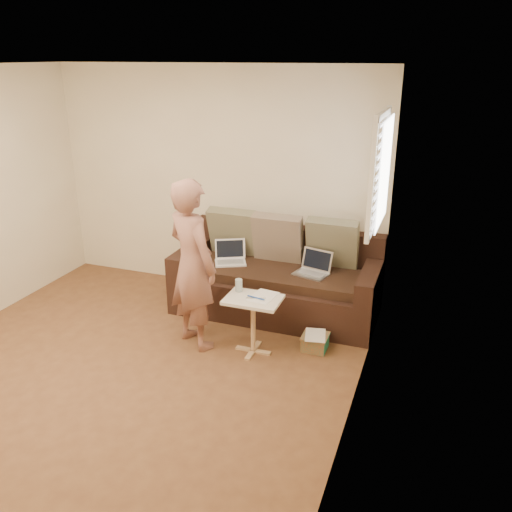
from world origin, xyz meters
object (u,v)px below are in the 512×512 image
at_px(laptop_silver, 311,275).
at_px(striped_box, 315,342).
at_px(laptop_white, 230,263).
at_px(person, 192,265).
at_px(side_table, 253,325).
at_px(drinking_glass, 239,285).
at_px(sofa, 276,276).

height_order(laptop_silver, striped_box, laptop_silver).
relative_size(laptop_white, striped_box, 1.36).
relative_size(laptop_white, person, 0.20).
relative_size(side_table, striped_box, 2.29).
relative_size(person, drinking_glass, 13.87).
relative_size(sofa, striped_box, 8.86).
distance_m(side_table, striped_box, 0.64).
bearing_deg(drinking_glass, laptop_white, 117.99).
xyz_separation_m(laptop_silver, laptop_white, (-0.92, 0.01, 0.00)).
bearing_deg(person, laptop_white, -62.41).
bearing_deg(laptop_white, drinking_glass, -88.41).
xyz_separation_m(laptop_white, striped_box, (1.13, -0.60, -0.44)).
relative_size(sofa, person, 1.32).
xyz_separation_m(sofa, striped_box, (0.61, -0.65, -0.35)).
distance_m(laptop_white, side_table, 1.05).
xyz_separation_m(person, striped_box, (1.15, 0.27, -0.75)).
height_order(laptop_white, side_table, laptop_white).
bearing_deg(person, striped_box, -137.79).
relative_size(sofa, laptop_white, 6.53).
height_order(sofa, striped_box, sofa).
height_order(laptop_silver, side_table, laptop_silver).
xyz_separation_m(laptop_white, person, (-0.02, -0.88, 0.31)).
distance_m(person, striped_box, 1.40).
distance_m(laptop_silver, person, 1.31).
bearing_deg(side_table, drinking_glass, 150.79).
height_order(laptop_silver, person, person).
xyz_separation_m(sofa, side_table, (0.06, -0.90, -0.14)).
bearing_deg(striped_box, laptop_silver, 109.71).
height_order(drinking_glass, striped_box, drinking_glass).
bearing_deg(sofa, striped_box, -46.88).
xyz_separation_m(laptop_silver, striped_box, (0.21, -0.59, -0.44)).
bearing_deg(side_table, laptop_white, 124.33).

